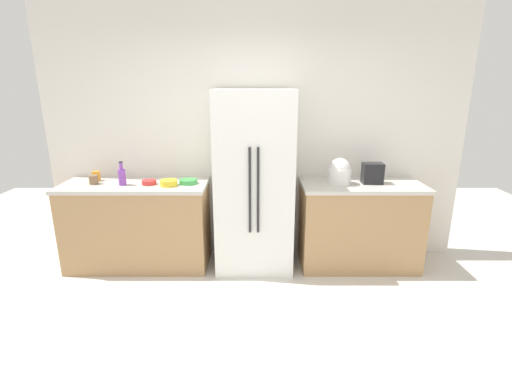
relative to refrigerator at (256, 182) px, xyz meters
name	(u,v)px	position (x,y,z in m)	size (l,w,h in m)	color
ground_plane	(256,360)	(0.01, -1.50, -0.95)	(9.33, 9.33, 0.00)	beige
kitchen_back_panel	(257,125)	(0.01, 0.38, 0.56)	(4.61, 0.10, 3.01)	silver
counter_left	(140,224)	(-1.26, 0.02, -0.48)	(1.53, 0.63, 0.93)	tan
counter_right	(360,225)	(1.14, 0.02, -0.48)	(1.28, 0.63, 0.93)	tan
refrigerator	(256,182)	(0.00, 0.00, 0.00)	(0.80, 0.65, 1.89)	white
toaster	(374,173)	(1.24, 0.03, 0.09)	(0.21, 0.14, 0.22)	black
rice_cooker	(341,172)	(0.89, 0.00, 0.11)	(0.24, 0.24, 0.27)	white
bottle_a	(124,176)	(-1.36, -0.04, 0.08)	(0.07, 0.07, 0.25)	purple
cup_a	(95,179)	(-1.68, 0.00, 0.03)	(0.09, 0.09, 0.09)	brown
cup_b	(98,176)	(-1.71, 0.14, 0.04)	(0.08, 0.08, 0.10)	orange
bowl_a	(170,183)	(-0.88, -0.07, 0.02)	(0.17, 0.17, 0.06)	yellow
bowl_b	(151,182)	(-1.10, -0.02, 0.01)	(0.15, 0.15, 0.05)	red
bowl_c	(190,181)	(-0.69, 0.01, 0.01)	(0.19, 0.19, 0.05)	green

